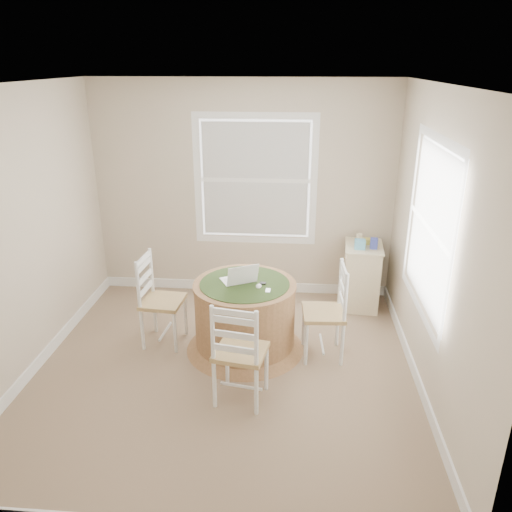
{
  "coord_description": "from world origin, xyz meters",
  "views": [
    {
      "loc": [
        0.63,
        -4.01,
        2.78
      ],
      "look_at": [
        0.27,
        0.45,
        1.01
      ],
      "focal_mm": 35.0,
      "sensor_mm": 36.0,
      "label": 1
    }
  ],
  "objects_px": {
    "chair_left": "(163,301)",
    "chair_right": "(324,313)",
    "round_table": "(245,313)",
    "corner_chest": "(361,276)",
    "laptop": "(239,279)",
    "chair_near": "(241,351)"
  },
  "relations": [
    {
      "from": "round_table",
      "to": "laptop",
      "type": "distance_m",
      "value": 0.37
    },
    {
      "from": "laptop",
      "to": "corner_chest",
      "type": "distance_m",
      "value": 1.74
    },
    {
      "from": "chair_near",
      "to": "chair_right",
      "type": "distance_m",
      "value": 1.05
    },
    {
      "from": "round_table",
      "to": "laptop",
      "type": "bearing_deg",
      "value": 146.12
    },
    {
      "from": "corner_chest",
      "to": "chair_right",
      "type": "bearing_deg",
      "value": -109.02
    },
    {
      "from": "round_table",
      "to": "laptop",
      "type": "height_order",
      "value": "laptop"
    },
    {
      "from": "chair_right",
      "to": "laptop",
      "type": "relative_size",
      "value": 2.31
    },
    {
      "from": "round_table",
      "to": "corner_chest",
      "type": "height_order",
      "value": "corner_chest"
    },
    {
      "from": "chair_left",
      "to": "chair_right",
      "type": "distance_m",
      "value": 1.63
    },
    {
      "from": "laptop",
      "to": "chair_near",
      "type": "bearing_deg",
      "value": 69.05
    },
    {
      "from": "chair_right",
      "to": "chair_near",
      "type": "bearing_deg",
      "value": -47.14
    },
    {
      "from": "chair_right",
      "to": "laptop",
      "type": "height_order",
      "value": "chair_right"
    },
    {
      "from": "round_table",
      "to": "chair_right",
      "type": "relative_size",
      "value": 1.26
    },
    {
      "from": "chair_left",
      "to": "chair_near",
      "type": "relative_size",
      "value": 1.0
    },
    {
      "from": "round_table",
      "to": "chair_left",
      "type": "relative_size",
      "value": 1.26
    },
    {
      "from": "chair_left",
      "to": "round_table",
      "type": "bearing_deg",
      "value": -88.94
    },
    {
      "from": "corner_chest",
      "to": "round_table",
      "type": "bearing_deg",
      "value": -135.17
    },
    {
      "from": "chair_left",
      "to": "corner_chest",
      "type": "xyz_separation_m",
      "value": [
        2.13,
        1.03,
        -0.09
      ]
    },
    {
      "from": "chair_left",
      "to": "laptop",
      "type": "relative_size",
      "value": 2.31
    },
    {
      "from": "chair_left",
      "to": "chair_right",
      "type": "xyz_separation_m",
      "value": [
        1.63,
        -0.12,
        0.0
      ]
    },
    {
      "from": "round_table",
      "to": "chair_near",
      "type": "xyz_separation_m",
      "value": [
        0.05,
        -0.82,
        0.08
      ]
    },
    {
      "from": "chair_near",
      "to": "corner_chest",
      "type": "height_order",
      "value": "chair_near"
    }
  ]
}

